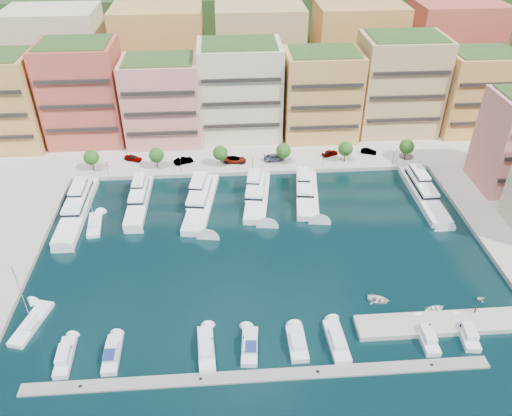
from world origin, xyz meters
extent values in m
plane|color=black|center=(0.00, 0.00, 0.00)|extent=(400.00, 400.00, 0.00)
cube|color=#9E998E|center=(0.00, 62.00, 0.00)|extent=(220.00, 64.00, 2.00)
cube|color=#1F3917|center=(0.00, 110.00, 0.00)|extent=(240.00, 40.00, 58.00)
cube|color=gray|center=(-3.00, -30.00, 0.00)|extent=(72.00, 2.20, 0.35)
cube|color=#9E998E|center=(30.00, -22.00, 0.00)|extent=(32.00, 5.00, 2.00)
cube|color=#BC543E|center=(-44.00, 52.00, 14.00)|extent=(20.00, 16.00, 26.00)
cube|color=black|center=(-44.00, 43.75, 14.00)|extent=(18.40, 0.50, 0.90)
cube|color=#26481C|center=(-44.00, 52.00, 27.40)|extent=(17.60, 14.08, 0.80)
cube|color=tan|center=(-23.00, 50.00, 12.00)|extent=(20.00, 15.00, 22.00)
cube|color=black|center=(-23.00, 42.25, 12.00)|extent=(18.40, 0.50, 0.90)
cube|color=#26481C|center=(-23.00, 50.00, 23.40)|extent=(17.60, 13.20, 0.80)
cube|color=beige|center=(-2.00, 52.00, 13.50)|extent=(22.00, 16.00, 25.00)
cube|color=black|center=(-2.00, 43.75, 13.50)|extent=(20.24, 0.50, 0.90)
cube|color=#26481C|center=(-2.00, 52.00, 26.40)|extent=(19.36, 14.08, 0.80)
cube|color=#DDA853|center=(20.00, 50.00, 12.50)|extent=(20.00, 15.00, 23.00)
cube|color=black|center=(20.00, 42.25, 12.50)|extent=(18.40, 0.50, 0.90)
cube|color=#26481C|center=(20.00, 50.00, 24.40)|extent=(17.60, 13.20, 0.80)
cube|color=tan|center=(42.00, 52.00, 14.00)|extent=(22.00, 16.00, 26.00)
cube|color=black|center=(42.00, 43.75, 14.00)|extent=(20.24, 0.50, 0.90)
cube|color=#26481C|center=(42.00, 52.00, 27.40)|extent=(19.36, 14.08, 0.80)
cube|color=#E09652|center=(64.00, 50.00, 12.00)|extent=(20.00, 15.00, 22.00)
cube|color=black|center=(64.00, 42.25, 12.00)|extent=(18.40, 0.50, 0.90)
cube|color=#26481C|center=(64.00, 50.00, 23.40)|extent=(17.60, 13.20, 0.80)
cube|color=beige|center=(-55.00, 74.00, 16.00)|extent=(26.00, 18.00, 30.00)
cube|color=#DDA853|center=(-25.00, 74.00, 16.00)|extent=(26.00, 18.00, 30.00)
cube|color=tan|center=(5.00, 74.00, 16.00)|extent=(26.00, 18.00, 30.00)
cube|color=#E09652|center=(35.00, 74.00, 16.00)|extent=(26.00, 18.00, 30.00)
cube|color=#BC543E|center=(65.00, 74.00, 16.00)|extent=(26.00, 18.00, 30.00)
cylinder|color=#473323|center=(-40.00, 33.50, 2.50)|extent=(0.24, 0.24, 3.00)
sphere|color=#184413|center=(-40.00, 33.50, 4.75)|extent=(3.80, 3.80, 3.80)
cylinder|color=#473323|center=(-24.00, 33.50, 2.50)|extent=(0.24, 0.24, 3.00)
sphere|color=#184413|center=(-24.00, 33.50, 4.75)|extent=(3.80, 3.80, 3.80)
cylinder|color=#473323|center=(-8.00, 33.50, 2.50)|extent=(0.24, 0.24, 3.00)
sphere|color=#184413|center=(-8.00, 33.50, 4.75)|extent=(3.80, 3.80, 3.80)
cylinder|color=#473323|center=(8.00, 33.50, 2.50)|extent=(0.24, 0.24, 3.00)
sphere|color=#184413|center=(8.00, 33.50, 4.75)|extent=(3.80, 3.80, 3.80)
cylinder|color=#473323|center=(24.00, 33.50, 2.50)|extent=(0.24, 0.24, 3.00)
sphere|color=#184413|center=(24.00, 33.50, 4.75)|extent=(3.80, 3.80, 3.80)
cylinder|color=#473323|center=(40.00, 33.50, 2.50)|extent=(0.24, 0.24, 3.00)
sphere|color=#184413|center=(40.00, 33.50, 4.75)|extent=(3.80, 3.80, 3.80)
cylinder|color=black|center=(-36.00, 31.20, 3.00)|extent=(0.10, 0.10, 4.00)
sphere|color=#FFF2CC|center=(-36.00, 31.20, 5.05)|extent=(0.30, 0.30, 0.30)
cylinder|color=black|center=(-18.00, 31.20, 3.00)|extent=(0.10, 0.10, 4.00)
sphere|color=#FFF2CC|center=(-18.00, 31.20, 5.05)|extent=(0.30, 0.30, 0.30)
cylinder|color=black|center=(0.00, 31.20, 3.00)|extent=(0.10, 0.10, 4.00)
sphere|color=#FFF2CC|center=(0.00, 31.20, 5.05)|extent=(0.30, 0.30, 0.30)
cylinder|color=black|center=(18.00, 31.20, 3.00)|extent=(0.10, 0.10, 4.00)
sphere|color=#FFF2CC|center=(18.00, 31.20, 5.05)|extent=(0.30, 0.30, 0.30)
cylinder|color=black|center=(36.00, 31.20, 3.00)|extent=(0.10, 0.10, 4.00)
sphere|color=#FFF2CC|center=(36.00, 31.20, 5.05)|extent=(0.30, 0.30, 0.30)
cube|color=white|center=(-40.54, 16.21, 0.35)|extent=(5.11, 25.64, 2.30)
cube|color=white|center=(-40.54, 18.77, 2.40)|extent=(4.11, 14.12, 1.80)
cube|color=black|center=(-40.54, 18.77, 2.40)|extent=(4.17, 14.18, 0.55)
cube|color=white|center=(-40.54, 20.82, 4.00)|extent=(2.97, 7.71, 1.40)
cylinder|color=#B2B2B7|center=(-40.54, 22.35, 5.60)|extent=(0.14, 0.14, 1.80)
cube|color=white|center=(-27.06, 18.92, 0.35)|extent=(4.56, 20.24, 2.30)
cube|color=white|center=(-27.06, 20.93, 2.40)|extent=(3.64, 11.15, 1.80)
cube|color=black|center=(-27.06, 20.93, 2.40)|extent=(3.70, 11.21, 0.55)
cube|color=white|center=(-27.06, 22.55, 4.00)|extent=(2.62, 6.09, 1.40)
cylinder|color=#B2B2B7|center=(-27.06, 23.76, 5.60)|extent=(0.14, 0.14, 1.80)
cube|color=black|center=(-27.06, 18.92, -0.10)|extent=(4.61, 20.29, 0.35)
cube|color=white|center=(-12.73, 17.22, 0.35)|extent=(8.37, 24.04, 2.30)
cube|color=white|center=(-12.73, 19.57, 2.40)|extent=(5.93, 13.42, 1.80)
cube|color=black|center=(-12.73, 19.57, 2.40)|extent=(6.00, 13.49, 0.55)
cube|color=white|center=(-12.73, 21.46, 4.00)|extent=(3.98, 7.43, 1.40)
cylinder|color=#B2B2B7|center=(-12.73, 22.87, 5.60)|extent=(0.14, 0.14, 1.80)
cube|color=white|center=(0.28, 18.81, 0.35)|extent=(7.76, 20.87, 2.30)
cube|color=white|center=(0.28, 20.85, 2.40)|extent=(5.56, 11.67, 1.80)
cube|color=black|center=(0.28, 20.85, 2.40)|extent=(5.63, 11.74, 0.55)
cube|color=white|center=(0.28, 22.48, 4.00)|extent=(3.77, 6.47, 1.40)
cylinder|color=#B2B2B7|center=(0.28, 23.70, 5.60)|extent=(0.14, 0.14, 1.80)
cube|color=white|center=(11.98, 19.05, 0.35)|extent=(7.36, 20.36, 2.30)
cube|color=white|center=(11.98, 21.04, 2.40)|extent=(5.35, 11.36, 1.80)
cube|color=black|center=(11.98, 21.04, 2.40)|extent=(5.42, 11.43, 0.55)
cube|color=white|center=(11.98, 22.63, 4.00)|extent=(3.65, 6.29, 1.40)
cylinder|color=#B2B2B7|center=(11.98, 23.83, 5.60)|extent=(0.14, 0.14, 1.80)
cube|color=black|center=(11.98, 19.05, -0.10)|extent=(7.42, 20.41, 0.35)
cube|color=white|center=(39.36, 16.94, 0.35)|extent=(4.81, 24.14, 2.30)
cube|color=white|center=(39.36, 19.35, 2.40)|extent=(3.91, 13.29, 1.80)
cube|color=black|center=(39.36, 19.35, 2.40)|extent=(3.97, 13.35, 0.55)
cube|color=white|center=(39.36, 21.28, 4.00)|extent=(2.85, 7.25, 1.40)
cylinder|color=#B2B2B7|center=(39.36, 22.73, 5.60)|extent=(0.14, 0.14, 1.80)
cube|color=silver|center=(-33.49, -24.50, 0.25)|extent=(2.64, 7.96, 1.40)
cube|color=silver|center=(-33.49, -24.89, 1.55)|extent=(1.97, 3.85, 1.10)
cube|color=black|center=(-33.49, -23.32, 1.30)|extent=(1.69, 0.16, 0.55)
cube|color=silver|center=(-26.11, -24.50, 0.25)|extent=(2.54, 7.66, 1.40)
cube|color=silver|center=(-26.11, -24.88, 1.55)|extent=(1.96, 3.69, 1.10)
cube|color=black|center=(-26.11, -23.35, 1.30)|extent=(1.77, 0.12, 0.55)
cube|color=navy|center=(-26.11, -25.87, 2.15)|extent=(1.74, 2.31, 0.12)
cube|color=silver|center=(-11.20, -24.50, 0.25)|extent=(3.11, 9.11, 1.40)
cube|color=silver|center=(-11.20, -24.95, 1.55)|extent=(2.26, 4.42, 1.10)
cube|color=black|center=(-11.20, -23.15, 1.30)|extent=(1.84, 0.21, 0.55)
cube|color=silver|center=(-4.18, -24.50, 0.25)|extent=(3.22, 7.79, 1.40)
cube|color=silver|center=(-4.18, -24.88, 1.55)|extent=(2.31, 3.81, 1.10)
cube|color=black|center=(-4.18, -23.36, 1.30)|extent=(1.84, 0.26, 0.55)
cube|color=navy|center=(-4.18, -25.87, 2.15)|extent=(1.99, 2.43, 0.12)
cube|color=silver|center=(3.56, -24.50, 0.25)|extent=(2.95, 7.19, 1.40)
cube|color=silver|center=(3.56, -24.86, 1.55)|extent=(2.27, 3.46, 1.10)
cube|color=black|center=(3.56, -23.43, 1.30)|extent=(2.06, 0.13, 0.55)
cube|color=silver|center=(10.09, -24.50, 0.25)|extent=(3.17, 8.84, 1.40)
cube|color=silver|center=(10.09, -24.94, 1.55)|extent=(2.34, 4.29, 1.10)
cube|color=black|center=(10.09, -23.19, 1.30)|extent=(1.98, 0.20, 0.55)
cube|color=silver|center=(25.07, -24.50, 0.25)|extent=(2.57, 7.79, 1.40)
cube|color=silver|center=(25.07, -24.89, 1.55)|extent=(1.95, 3.75, 1.10)
cube|color=black|center=(25.07, -23.34, 1.30)|extent=(1.72, 0.14, 0.55)
cube|color=silver|center=(32.05, -24.50, 0.25)|extent=(3.29, 7.38, 1.40)
cube|color=silver|center=(32.05, -24.86, 1.55)|extent=(2.32, 3.63, 1.10)
cube|color=black|center=(32.05, -23.43, 1.30)|extent=(1.78, 0.31, 0.55)
cube|color=white|center=(-40.93, -16.91, 0.20)|extent=(5.38, 10.51, 1.20)
cube|color=white|center=(-40.93, -17.93, 1.10)|extent=(2.29, 2.89, 0.60)
cylinder|color=#B2B2B7|center=(-40.93, -16.41, 6.80)|extent=(0.14, 0.14, 12.00)
cylinder|color=#B2B2B7|center=(-40.93, -18.43, 1.80)|extent=(1.30, 4.42, 0.10)
cube|color=white|center=(-35.67, 10.99, 0.20)|extent=(3.65, 8.99, 1.20)
cube|color=white|center=(-35.67, 10.11, 1.10)|extent=(1.85, 2.35, 0.60)
cylinder|color=#B2B2B7|center=(-35.67, 11.43, 6.80)|extent=(0.14, 0.14, 12.00)
cylinder|color=#B2B2B7|center=(-35.67, 9.68, 1.80)|extent=(0.54, 3.92, 0.10)
imported|color=white|center=(28.81, -18.66, 0.38)|extent=(4.34, 3.68, 0.77)
imported|color=beige|center=(20.40, -15.79, 0.42)|extent=(2.00, 1.88, 0.84)
imported|color=white|center=(19.55, -15.53, 0.41)|extent=(4.66, 3.99, 0.82)
imported|color=beige|center=(37.94, -16.65, 0.43)|extent=(1.75, 1.55, 0.86)
imported|color=gray|center=(-30.76, 37.99, 1.78)|extent=(4.94, 3.34, 1.56)
imported|color=gray|center=(-17.61, 35.53, 1.81)|extent=(5.21, 3.51, 1.62)
imported|color=gray|center=(-4.28, 35.15, 1.80)|extent=(6.07, 3.36, 1.61)
imported|color=gray|center=(6.04, 35.47, 1.83)|extent=(5.88, 2.85, 1.65)
imported|color=gray|center=(20.92, 37.05, 1.76)|extent=(4.81, 3.34, 1.52)
imported|color=gray|center=(31.40, 37.29, 1.68)|extent=(4.34, 2.85, 1.35)
imported|color=#262D4C|center=(25.70, -23.63, 1.80)|extent=(0.46, 0.63, 1.60)
imported|color=#453029|center=(34.84, -20.39, 1.77)|extent=(0.95, 0.93, 1.54)
camera|label=1|loc=(-7.01, -77.97, 64.85)|focal=35.00mm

